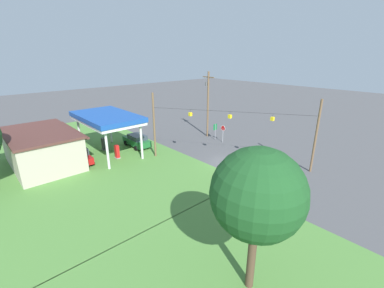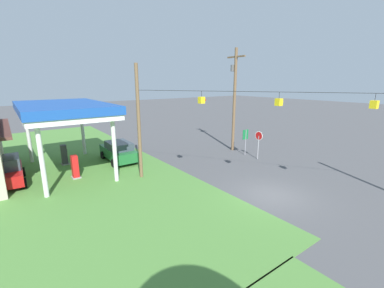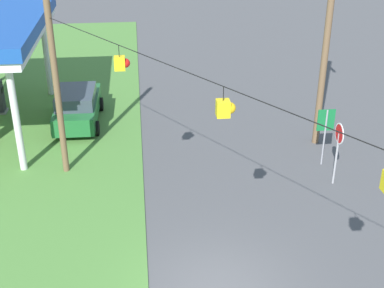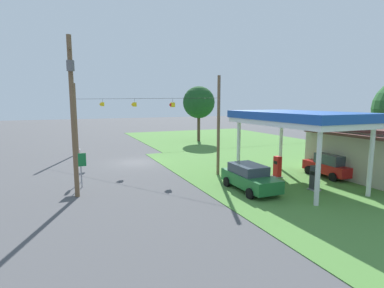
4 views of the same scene
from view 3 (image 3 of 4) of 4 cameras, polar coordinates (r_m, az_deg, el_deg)
name	(u,v)px [view 3 (image 3 of 4)]	position (r m, az deg, el deg)	size (l,w,h in m)	color
car_at_pumps_front	(78,106)	(25.74, -12.11, 4.00)	(4.70, 2.17, 1.74)	#1E602D
stop_sign_roadside	(338,141)	(20.45, 15.35, 0.35)	(0.80, 0.08, 2.50)	#99999E
route_sign	(325,126)	(21.82, 14.05, 1.90)	(0.10, 0.70, 2.40)	gray
utility_pole_main	(329,20)	(22.56, 14.36, 12.73)	(2.20, 0.44, 9.72)	brown
signal_span_gantry	(222,159)	(13.31, 3.22, -1.57)	(15.18, 10.24, 7.89)	brown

